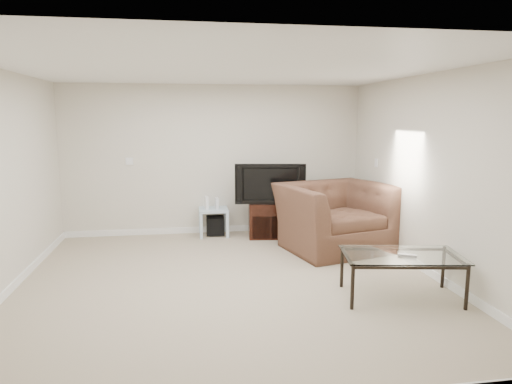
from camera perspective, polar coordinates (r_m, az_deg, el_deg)
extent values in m
plane|color=tan|center=(5.58, -3.21, -11.32)|extent=(5.00, 5.00, 0.00)
plane|color=white|center=(5.24, -3.47, 15.16)|extent=(5.00, 5.00, 0.00)
cube|color=silver|center=(7.74, -5.17, 4.02)|extent=(5.00, 0.02, 2.50)
cube|color=silver|center=(6.05, 20.97, 1.92)|extent=(0.02, 5.00, 2.50)
cube|color=white|center=(7.77, -15.55, 3.73)|extent=(0.12, 0.02, 0.12)
cube|color=white|center=(7.46, 14.79, 3.54)|extent=(0.02, 0.09, 0.13)
cube|color=white|center=(7.35, 15.42, -4.10)|extent=(0.02, 0.08, 0.12)
cube|color=black|center=(7.48, 1.76, -2.09)|extent=(0.39, 0.29, 0.05)
imported|color=black|center=(7.42, 1.77, 1.13)|extent=(1.08, 0.38, 0.65)
cube|color=black|center=(7.72, -5.11, -4.18)|extent=(0.31, 0.31, 0.30)
cube|color=white|center=(7.60, -6.21, -1.34)|extent=(0.07, 0.16, 0.21)
cube|color=silver|center=(7.61, -4.92, -1.42)|extent=(0.06, 0.14, 0.18)
imported|color=brown|center=(6.89, 9.86, -1.71)|extent=(1.71, 1.33, 1.32)
cube|color=#B2B2B7|center=(5.18, 18.41, -7.52)|extent=(0.20, 0.14, 0.02)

